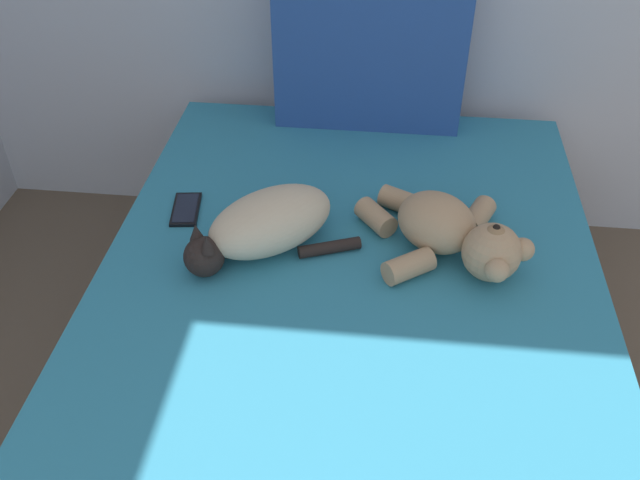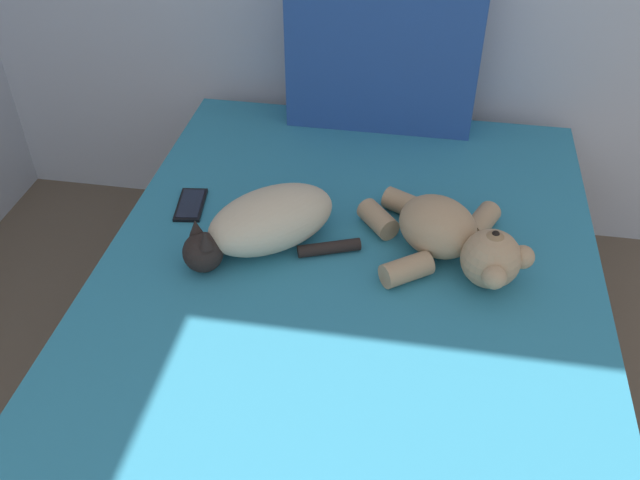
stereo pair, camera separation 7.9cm
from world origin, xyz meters
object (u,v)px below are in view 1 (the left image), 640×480
at_px(bed, 343,383).
at_px(patterned_cushion, 370,47).
at_px(cell_phone, 186,209).
at_px(cat, 264,225).
at_px(teddy_bear, 451,232).

relative_size(bed, patterned_cushion, 3.42).
relative_size(patterned_cushion, cell_phone, 3.74).
bearing_deg(cat, teddy_bear, 3.66).
xyz_separation_m(bed, cat, (-0.22, 0.21, 0.32)).
bearing_deg(cell_phone, cat, -28.17).
xyz_separation_m(bed, cell_phone, (-0.46, 0.34, 0.25)).
distance_m(teddy_bear, cell_phone, 0.72).
relative_size(cat, cell_phone, 2.70).
xyz_separation_m(bed, teddy_bear, (0.24, 0.24, 0.31)).
bearing_deg(patterned_cushion, bed, -89.84).
height_order(patterned_cushion, cat, patterned_cushion).
xyz_separation_m(patterned_cushion, cell_phone, (-0.46, -0.56, -0.25)).
height_order(patterned_cushion, teddy_bear, patterned_cushion).
distance_m(bed, cat, 0.44).
bearing_deg(cat, cell_phone, 151.83).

